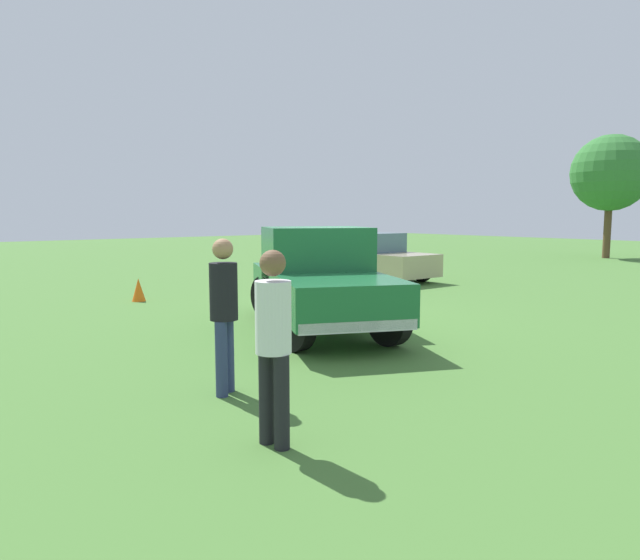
{
  "coord_description": "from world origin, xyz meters",
  "views": [
    {
      "loc": [
        8.25,
        -7.13,
        2.07
      ],
      "look_at": [
        0.41,
        -0.74,
        0.9
      ],
      "focal_mm": 31.94,
      "sensor_mm": 36.0,
      "label": 1
    }
  ],
  "objects": [
    {
      "name": "ground_plane",
      "position": [
        0.0,
        0.0,
        0.0
      ],
      "size": [
        80.0,
        80.0,
        0.0
      ],
      "primitive_type": "plane",
      "color": "#477533"
    },
    {
      "name": "pickup_truck",
      "position": [
        0.3,
        -0.69,
        0.96
      ],
      "size": [
        5.01,
        3.66,
        1.84
      ],
      "rotation": [
        0.0,
        0.0,
        5.84
      ],
      "color": "black",
      "rests_on": "ground_plane"
    },
    {
      "name": "sedan_near",
      "position": [
        -4.77,
        5.65,
        0.68
      ],
      "size": [
        4.26,
        1.82,
        1.48
      ],
      "rotation": [
        0.0,
        0.0,
        6.26
      ],
      "color": "black",
      "rests_on": "ground_plane"
    },
    {
      "name": "person_bystander",
      "position": [
        4.18,
        -4.34,
        1.0
      ],
      "size": [
        0.36,
        0.36,
        1.77
      ],
      "rotation": [
        0.0,
        0.0,
        4.86
      ],
      "color": "black",
      "rests_on": "ground_plane"
    },
    {
      "name": "person_visitor",
      "position": [
        2.59,
        -3.94,
        1.03
      ],
      "size": [
        0.45,
        0.45,
        1.8
      ],
      "rotation": [
        0.0,
        0.0,
        0.66
      ],
      "color": "navy",
      "rests_on": "ground_plane"
    },
    {
      "name": "tree_side",
      "position": [
        -4.07,
        20.44,
        3.97
      ],
      "size": [
        3.55,
        3.55,
        5.77
      ],
      "color": "brown",
      "rests_on": "ground_plane"
    },
    {
      "name": "traffic_cone",
      "position": [
        -4.93,
        -1.99,
        0.28
      ],
      "size": [
        0.32,
        0.32,
        0.55
      ],
      "primitive_type": "cone",
      "color": "orange",
      "rests_on": "ground_plane"
    }
  ]
}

